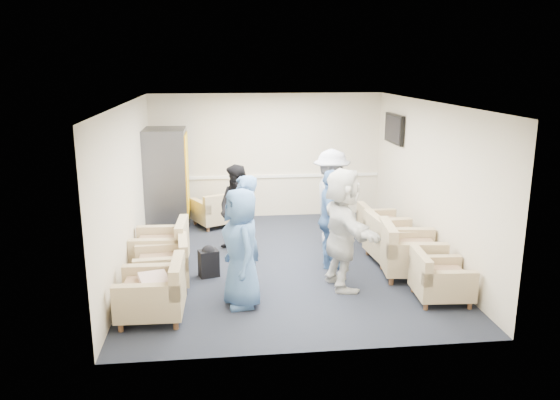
{
  "coord_description": "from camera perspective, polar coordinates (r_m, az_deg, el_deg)",
  "views": [
    {
      "loc": [
        -1.04,
        -8.73,
        3.31
      ],
      "look_at": [
        -0.03,
        0.2,
        1.06
      ],
      "focal_mm": 35.0,
      "sensor_mm": 36.0,
      "label": 1
    }
  ],
  "objects": [
    {
      "name": "armchair_corner",
      "position": [
        11.43,
        -6.71,
        -1.23
      ],
      "size": [
        1.04,
        1.04,
        0.62
      ],
      "rotation": [
        0.0,
        0.0,
        3.6
      ],
      "color": "tan",
      "rests_on": "floor"
    },
    {
      "name": "armchair_right_far",
      "position": [
        10.5,
        10.23,
        -2.78
      ],
      "size": [
        0.78,
        0.78,
        0.61
      ],
      "rotation": [
        0.0,
        0.0,
        1.59
      ],
      "color": "tan",
      "rests_on": "floor"
    },
    {
      "name": "left_wall",
      "position": [
        9.06,
        -15.58,
        1.07
      ],
      "size": [
        0.02,
        6.0,
        2.7
      ],
      "primitive_type": "cube",
      "color": "beige",
      "rests_on": "floor"
    },
    {
      "name": "armchair_right_near",
      "position": [
        8.18,
        16.18,
        -8.05
      ],
      "size": [
        0.81,
        0.81,
        0.61
      ],
      "rotation": [
        0.0,
        0.0,
        1.5
      ],
      "color": "tan",
      "rests_on": "floor"
    },
    {
      "name": "person_back_right",
      "position": [
        10.01,
        5.38,
        0.13
      ],
      "size": [
        0.76,
        1.22,
        1.81
      ],
      "primitive_type": "imported",
      "rotation": [
        0.0,
        0.0,
        1.49
      ],
      "color": "silver",
      "rests_on": "floor"
    },
    {
      "name": "front_wall",
      "position": [
        6.14,
        3.64,
        -4.54
      ],
      "size": [
        5.0,
        0.02,
        2.7
      ],
      "primitive_type": "cube",
      "color": "beige",
      "rests_on": "floor"
    },
    {
      "name": "backpack",
      "position": [
        8.8,
        -7.47,
        -6.26
      ],
      "size": [
        0.35,
        0.29,
        0.52
      ],
      "rotation": [
        0.0,
        0.0,
        0.29
      ],
      "color": "black",
      "rests_on": "floor"
    },
    {
      "name": "armchair_left_far",
      "position": [
        9.19,
        -12.02,
        -5.03
      ],
      "size": [
        0.91,
        0.91,
        0.7
      ],
      "rotation": [
        0.0,
        0.0,
        -1.62
      ],
      "color": "tan",
      "rests_on": "floor"
    },
    {
      "name": "armchair_left_mid",
      "position": [
        8.49,
        -11.89,
        -6.88
      ],
      "size": [
        0.86,
        0.86,
        0.63
      ],
      "rotation": [
        0.0,
        0.0,
        -1.49
      ],
      "color": "tan",
      "rests_on": "floor"
    },
    {
      "name": "ceiling",
      "position": [
        8.81,
        0.33,
        10.12
      ],
      "size": [
        6.0,
        6.0,
        0.0
      ],
      "primitive_type": "plane",
      "rotation": [
        3.14,
        0.0,
        0.0
      ],
      "color": "silver",
      "rests_on": "back_wall"
    },
    {
      "name": "pillow",
      "position": [
        7.44,
        -13.03,
        -8.3
      ],
      "size": [
        0.47,
        0.55,
        0.14
      ],
      "primitive_type": "cube",
      "rotation": [
        0.0,
        0.0,
        -1.3
      ],
      "color": "beige",
      "rests_on": "armchair_left_near"
    },
    {
      "name": "person_mid_left",
      "position": [
        8.12,
        -3.76,
        -3.45
      ],
      "size": [
        0.48,
        0.67,
        1.73
      ],
      "primitive_type": "imported",
      "rotation": [
        0.0,
        0.0,
        -1.68
      ],
      "color": "#446AA4",
      "rests_on": "floor"
    },
    {
      "name": "chair_rail",
      "position": [
        12.0,
        -1.37,
        2.49
      ],
      "size": [
        4.98,
        0.04,
        0.06
      ],
      "primitive_type": "cube",
      "color": "white",
      "rests_on": "back_wall"
    },
    {
      "name": "armchair_left_near",
      "position": [
        7.51,
        -12.87,
        -9.57
      ],
      "size": [
        0.87,
        0.87,
        0.68
      ],
      "rotation": [
        0.0,
        0.0,
        -1.6
      ],
      "color": "tan",
      "rests_on": "floor"
    },
    {
      "name": "back_wall",
      "position": [
        11.93,
        -1.39,
        4.62
      ],
      "size": [
        5.0,
        0.02,
        2.7
      ],
      "primitive_type": "cube",
      "color": "beige",
      "rests_on": "floor"
    },
    {
      "name": "vending_machine",
      "position": [
        11.18,
        -11.74,
        2.04
      ],
      "size": [
        0.84,
        0.98,
        2.07
      ],
      "color": "#515159",
      "rests_on": "floor"
    },
    {
      "name": "person_mid_right",
      "position": [
        9.0,
        5.24,
        -2.01
      ],
      "size": [
        0.55,
        1.02,
        1.65
      ],
      "primitive_type": "imported",
      "rotation": [
        0.0,
        0.0,
        1.41
      ],
      "color": "#446AA4",
      "rests_on": "floor"
    },
    {
      "name": "person_front_left",
      "position": [
        7.55,
        -4.06,
        -5.02
      ],
      "size": [
        0.72,
        0.93,
        1.68
      ],
      "primitive_type": "imported",
      "rotation": [
        0.0,
        0.0,
        -1.33
      ],
      "color": "#446AA4",
      "rests_on": "floor"
    },
    {
      "name": "tv",
      "position": [
        11.16,
        11.83,
        7.29
      ],
      "size": [
        0.1,
        1.0,
        0.58
      ],
      "color": "black",
      "rests_on": "right_wall"
    },
    {
      "name": "floor",
      "position": [
        9.39,
        0.31,
        -6.55
      ],
      "size": [
        6.0,
        6.0,
        0.0
      ],
      "primitive_type": "plane",
      "color": "black",
      "rests_on": "ground"
    },
    {
      "name": "person_back_left",
      "position": [
        9.73,
        -4.41,
        -0.96
      ],
      "size": [
        0.98,
        0.96,
        1.59
      ],
      "primitive_type": "imported",
      "rotation": [
        0.0,
        0.0,
        -0.72
      ],
      "color": "black",
      "rests_on": "floor"
    },
    {
      "name": "right_wall",
      "position": [
        9.62,
        15.28,
        1.83
      ],
      "size": [
        0.02,
        6.0,
        2.7
      ],
      "primitive_type": "cube",
      "color": "beige",
      "rests_on": "floor"
    },
    {
      "name": "person_front_right",
      "position": [
        8.17,
        6.55,
        -3.0
      ],
      "size": [
        0.76,
        1.76,
        1.84
      ],
      "primitive_type": "imported",
      "rotation": [
        0.0,
        0.0,
        1.7
      ],
      "color": "silver",
      "rests_on": "floor"
    },
    {
      "name": "armchair_right_midfar",
      "position": [
        9.56,
        11.6,
        -4.26
      ],
      "size": [
        0.93,
        0.93,
        0.7
      ],
      "rotation": [
        0.0,
        0.0,
        1.64
      ],
      "color": "tan",
      "rests_on": "floor"
    },
    {
      "name": "armchair_right_midnear",
      "position": [
        8.95,
        13.13,
        -5.5
      ],
      "size": [
        1.02,
        1.02,
        0.74
      ],
      "rotation": [
        0.0,
        0.0,
        1.45
      ],
      "color": "tan",
      "rests_on": "floor"
    }
  ]
}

